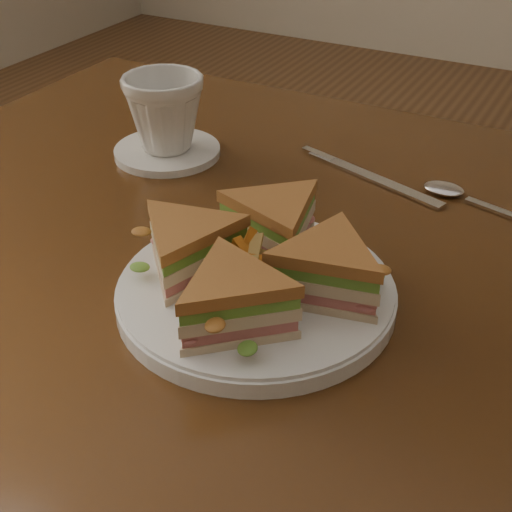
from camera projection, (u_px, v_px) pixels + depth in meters
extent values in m
cube|color=#311A0B|center=(334.00, 266.00, 0.75)|extent=(1.20, 0.80, 0.04)
cylinder|color=black|center=(139.00, 266.00, 1.42)|extent=(0.06, 0.06, 0.71)
cylinder|color=white|center=(256.00, 294.00, 0.66)|extent=(0.26, 0.26, 0.02)
ellipsoid|color=silver|center=(444.00, 189.00, 0.84)|extent=(0.05, 0.03, 0.01)
cube|color=silver|center=(373.00, 179.00, 0.87)|extent=(0.20, 0.08, 0.00)
cube|color=silver|center=(318.00, 155.00, 0.92)|extent=(0.05, 0.03, 0.00)
cylinder|color=white|center=(167.00, 151.00, 0.93)|extent=(0.14, 0.14, 0.01)
imported|color=white|center=(164.00, 113.00, 0.90)|extent=(0.13, 0.13, 0.10)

